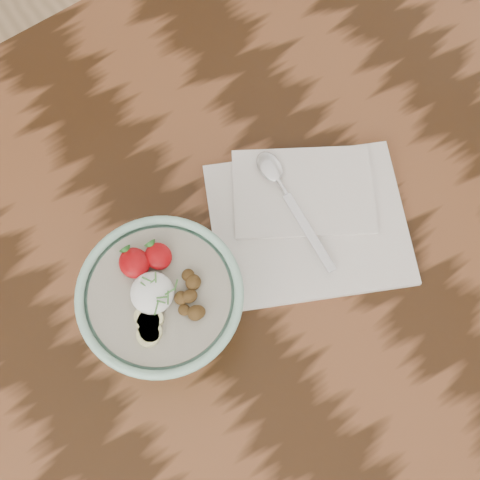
# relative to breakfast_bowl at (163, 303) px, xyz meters

# --- Properties ---
(table) EXTENTS (1.60, 0.90, 0.75)m
(table) POSITION_rel_breakfast_bowl_xyz_m (0.05, 0.01, -0.15)
(table) COLOR black
(table) RESTS_ON ground
(breakfast_bowl) EXTENTS (0.18, 0.18, 0.12)m
(breakfast_bowl) POSITION_rel_breakfast_bowl_xyz_m (0.00, 0.00, 0.00)
(breakfast_bowl) COLOR #9DD3BA
(breakfast_bowl) RESTS_ON table
(napkin) EXTENTS (0.30, 0.28, 0.01)m
(napkin) POSITION_rel_breakfast_bowl_xyz_m (0.21, 0.01, -0.05)
(napkin) COLOR white
(napkin) RESTS_ON table
(spoon) EXTENTS (0.04, 0.18, 0.01)m
(spoon) POSITION_rel_breakfast_bowl_xyz_m (0.20, 0.06, -0.04)
(spoon) COLOR silver
(spoon) RESTS_ON napkin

